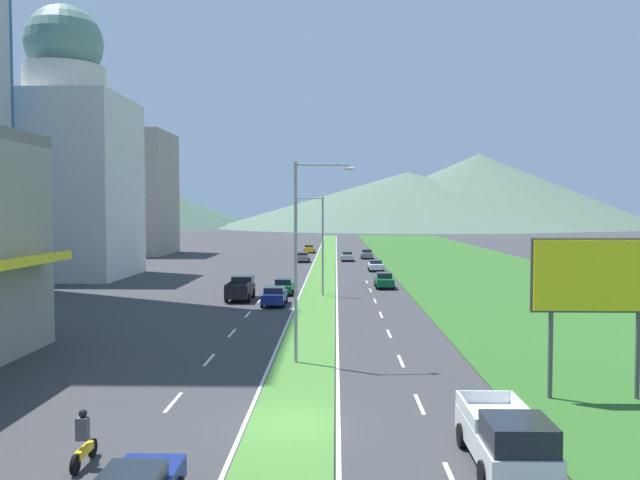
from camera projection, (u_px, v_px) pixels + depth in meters
ground_plane at (291, 425)px, 23.96m from camera, size 600.00×600.00×0.00m
grass_median at (323, 271)px, 83.88m from camera, size 3.20×240.00×0.06m
grass_verge_right at (482, 272)px, 83.37m from camera, size 24.00×240.00×0.06m
lane_dash_left_2 at (109, 478)px, 19.25m from camera, size 0.16×2.80×0.01m
lane_dash_left_3 at (173, 402)px, 26.82m from camera, size 0.16×2.80×0.01m
lane_dash_left_4 at (209, 360)px, 34.38m from camera, size 0.16×2.80×0.01m
lane_dash_left_5 at (232, 333)px, 41.95m from camera, size 0.16×2.80×0.01m
lane_dash_left_6 at (248, 314)px, 49.52m from camera, size 0.16×2.80×0.01m
lane_dash_left_7 at (260, 300)px, 57.09m from camera, size 0.16×2.80×0.01m
lane_dash_left_8 at (268, 290)px, 64.66m from camera, size 0.16×2.80×0.01m
lane_dash_left_9 at (276, 282)px, 72.23m from camera, size 0.16×2.80×0.01m
lane_dash_right_3 at (419, 404)px, 26.57m from camera, size 0.16×2.80×0.01m
lane_dash_right_4 at (401, 361)px, 34.13m from camera, size 0.16×2.80×0.01m
lane_dash_right_5 at (389, 334)px, 41.70m from camera, size 0.16×2.80×0.01m
lane_dash_right_6 at (381, 315)px, 49.27m from camera, size 0.16×2.80×0.01m
lane_dash_right_7 at (375, 301)px, 56.84m from camera, size 0.16×2.80×0.01m
lane_dash_right_8 at (370, 290)px, 64.41m from camera, size 0.16×2.80×0.01m
lane_dash_right_9 at (367, 282)px, 71.97m from camera, size 0.16×2.80×0.01m
edge_line_median_left at (310, 272)px, 83.92m from camera, size 0.16×240.00×0.01m
edge_line_median_right at (337, 272)px, 83.83m from camera, size 0.16×240.00×0.01m
domed_building at (66, 163)px, 76.70m from camera, size 14.50×14.50×32.10m
midrise_colored at (128, 193)px, 117.20m from camera, size 14.99×14.99×22.08m
hill_far_left at (110, 197)px, 313.62m from camera, size 138.97×138.97×28.51m
hill_far_center at (407, 200)px, 307.13m from camera, size 182.40×182.40×26.12m
hill_far_right at (478, 190)px, 315.25m from camera, size 165.39×165.39×35.44m
street_lamp_near at (302, 249)px, 33.43m from camera, size 3.17×0.47×10.47m
street_lamp_mid at (319, 239)px, 59.87m from camera, size 2.93×0.39×9.22m
billboard_roadside at (596, 281)px, 26.91m from camera, size 5.39×0.28×6.83m
car_0 at (347, 256)px, 101.45m from camera, size 1.87×4.19×1.48m
car_1 at (284, 286)px, 61.51m from camera, size 1.92×4.49×1.49m
car_2 at (384, 280)px, 66.33m from camera, size 1.89×4.34×1.57m
car_3 at (367, 254)px, 106.43m from camera, size 1.91×4.18×1.55m
car_4 at (376, 265)px, 84.89m from camera, size 1.93×4.20×1.43m
car_5 at (303, 257)px, 99.45m from camera, size 1.99×4.11×1.50m
car_6 at (274, 296)px, 54.10m from camera, size 1.99×4.42×1.58m
car_8 at (309, 249)px, 121.10m from camera, size 2.00×4.37×1.48m
pickup_truck_0 at (506, 439)px, 19.72m from camera, size 2.18×5.40×2.00m
pickup_truck_1 at (241, 289)px, 57.70m from camera, size 2.18×5.40×2.00m
motorcycle_rider at (84, 442)px, 20.10m from camera, size 0.36×2.00×1.80m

